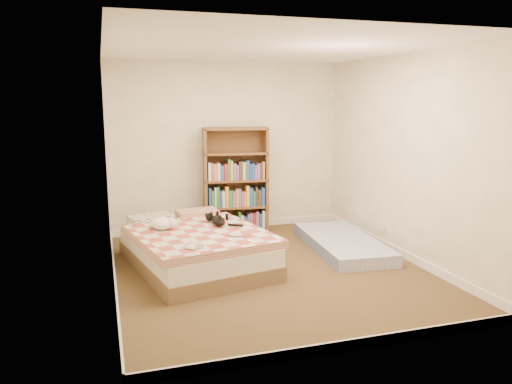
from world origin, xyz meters
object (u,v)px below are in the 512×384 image
object	(u,v)px
bed	(195,247)
white_dog	(163,223)
floor_mattress	(342,243)
black_cat	(218,220)
bookshelf	(235,195)

from	to	relation	value
bed	white_dog	xyz separation A→B (m)	(-0.36, 0.07, 0.30)
floor_mattress	black_cat	xyz separation A→B (m)	(-1.68, 0.01, 0.44)
bookshelf	white_dog	world-z (taller)	bookshelf
black_cat	white_dog	distance (m)	0.67
bookshelf	white_dog	size ratio (longest dim) A/B	4.52
bed	white_dog	world-z (taller)	white_dog
bookshelf	floor_mattress	bearing A→B (deg)	-41.49
floor_mattress	white_dog	bearing A→B (deg)	-174.64
floor_mattress	white_dog	distance (m)	2.39
bed	floor_mattress	world-z (taller)	bed
bookshelf	white_dog	distance (m)	1.78
bed	bookshelf	distance (m)	1.64
bed	floor_mattress	distance (m)	1.99
white_dog	floor_mattress	bearing A→B (deg)	-14.79
white_dog	bookshelf	bearing A→B (deg)	31.32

